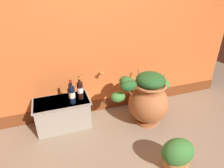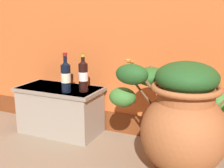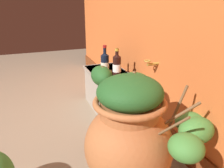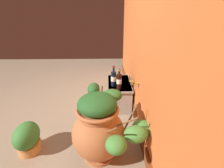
% 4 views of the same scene
% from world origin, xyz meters
% --- Properties ---
extents(ground_plane, '(7.00, 7.00, 0.00)m').
position_xyz_m(ground_plane, '(0.00, 0.00, 0.00)').
color(ground_plane, gray).
extents(terracotta_urn, '(0.93, 0.82, 0.74)m').
position_xyz_m(terracotta_urn, '(0.61, 0.64, 0.38)').
color(terracotta_urn, '#B26638').
rests_on(terracotta_urn, ground_plane).
extents(stone_ledge, '(0.72, 0.37, 0.40)m').
position_xyz_m(stone_ledge, '(-0.49, 0.89, 0.21)').
color(stone_ledge, '#9E9384').
rests_on(stone_ledge, ground_plane).
extents(wine_bottle_left, '(0.08, 0.08, 0.30)m').
position_xyz_m(wine_bottle_left, '(-0.24, 0.87, 0.54)').
color(wine_bottle_left, black).
rests_on(wine_bottle_left, stone_ledge).
extents(wine_bottle_middle, '(0.08, 0.08, 0.31)m').
position_xyz_m(wine_bottle_middle, '(-0.36, 0.80, 0.53)').
color(wine_bottle_middle, black).
rests_on(wine_bottle_middle, stone_ledge).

